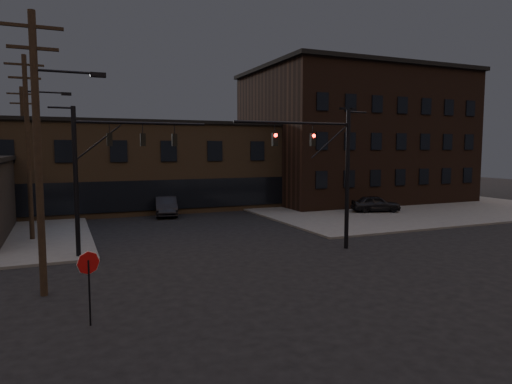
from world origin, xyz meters
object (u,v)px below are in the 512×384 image
traffic_signal_far (101,164)px  car_crossing (166,206)px  stop_sign (89,271)px  parked_car_lot_b (334,200)px  parked_car_lot_a (376,204)px  traffic_signal_near (331,164)px

traffic_signal_far → car_crossing: bearing=65.1°
traffic_signal_far → stop_sign: size_ratio=3.23×
parked_car_lot_b → parked_car_lot_a: bearing=-152.8°
stop_sign → car_crossing: stop_sign is taller
car_crossing → traffic_signal_near: bearing=-61.7°
traffic_signal_far → parked_car_lot_b: bearing=27.7°
stop_sign → parked_car_lot_b: bearing=42.7°
stop_sign → parked_car_lot_b: size_ratio=0.48×
traffic_signal_near → traffic_signal_far: bearing=163.8°
traffic_signal_near → parked_car_lot_a: traffic_signal_near is taller
traffic_signal_far → parked_car_lot_b: 25.44m
stop_sign → parked_car_lot_a: size_ratio=0.57×
parked_car_lot_b → car_crossing: (-15.89, 1.99, -0.07)m
traffic_signal_far → stop_sign: bearing=-97.3°
traffic_signal_far → stop_sign: traffic_signal_far is taller
traffic_signal_far → parked_car_lot_a: traffic_signal_far is taller
traffic_signal_near → stop_sign: 15.17m
parked_car_lot_a → car_crossing: size_ratio=0.85×
traffic_signal_near → traffic_signal_far: (-12.07, 3.50, 0.08)m
traffic_signal_far → traffic_signal_near: bearing=-16.2°
stop_sign → traffic_signal_near: bearing=25.9°
traffic_signal_near → parked_car_lot_b: 18.70m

